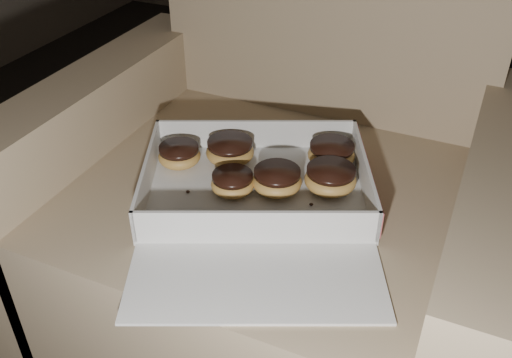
{
  "coord_description": "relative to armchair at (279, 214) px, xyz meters",
  "views": [
    {
      "loc": [
        -0.04,
        -0.42,
        1.02
      ],
      "look_at": [
        -0.38,
        0.33,
        0.44
      ],
      "focal_mm": 40.0,
      "sensor_mm": 36.0,
      "label": 1
    }
  ],
  "objects": [
    {
      "name": "armchair",
      "position": [
        0.0,
        0.0,
        0.0
      ],
      "size": [
        0.89,
        0.75,
        0.93
      ],
      "color": "#947E5F",
      "rests_on": "floor"
    },
    {
      "name": "bakery_box",
      "position": [
        0.01,
        -0.14,
        0.14
      ],
      "size": [
        0.53,
        0.57,
        0.07
      ],
      "rotation": [
        0.0,
        0.0,
        0.42
      ],
      "color": "silver",
      "rests_on": "armchair"
    },
    {
      "name": "donut_a",
      "position": [
        0.03,
        -0.09,
        0.15
      ],
      "size": [
        0.09,
        0.09,
        0.04
      ],
      "color": "#C59045",
      "rests_on": "bakery_box"
    },
    {
      "name": "donut_b",
      "position": [
        -0.17,
        -0.09,
        0.15
      ],
      "size": [
        0.08,
        0.08,
        0.04
      ],
      "color": "#C59045",
      "rests_on": "bakery_box"
    },
    {
      "name": "donut_c",
      "position": [
        0.09,
        0.03,
        0.16
      ],
      "size": [
        0.09,
        0.09,
        0.04
      ],
      "color": "#C59045",
      "rests_on": "bakery_box"
    },
    {
      "name": "donut_d",
      "position": [
        -0.09,
        -0.04,
        0.16
      ],
      "size": [
        0.09,
        0.09,
        0.05
      ],
      "color": "#C59045",
      "rests_on": "bakery_box"
    },
    {
      "name": "donut_e",
      "position": [
        0.12,
        -0.05,
        0.16
      ],
      "size": [
        0.09,
        0.09,
        0.05
      ],
      "color": "#C59045",
      "rests_on": "bakery_box"
    },
    {
      "name": "donut_f",
      "position": [
        -0.04,
        -0.13,
        0.15
      ],
      "size": [
        0.08,
        0.08,
        0.04
      ],
      "color": "#C59045",
      "rests_on": "bakery_box"
    },
    {
      "name": "crumb_a",
      "position": [
        -0.11,
        -0.16,
        0.13
      ],
      "size": [
        0.01,
        0.01,
        0.0
      ],
      "primitive_type": "ellipsoid",
      "color": "black",
      "rests_on": "bakery_box"
    },
    {
      "name": "crumb_b",
      "position": [
        0.04,
        -0.19,
        0.13
      ],
      "size": [
        0.01,
        0.01,
        0.0
      ],
      "primitive_type": "ellipsoid",
      "color": "black",
      "rests_on": "bakery_box"
    },
    {
      "name": "crumb_c",
      "position": [
        0.1,
        -0.11,
        0.13
      ],
      "size": [
        0.01,
        0.01,
        0.0
      ],
      "primitive_type": "ellipsoid",
      "color": "black",
      "rests_on": "bakery_box"
    },
    {
      "name": "crumb_d",
      "position": [
        -0.03,
        -0.19,
        0.13
      ],
      "size": [
        0.01,
        0.01,
        0.0
      ],
      "primitive_type": "ellipsoid",
      "color": "black",
      "rests_on": "bakery_box"
    }
  ]
}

